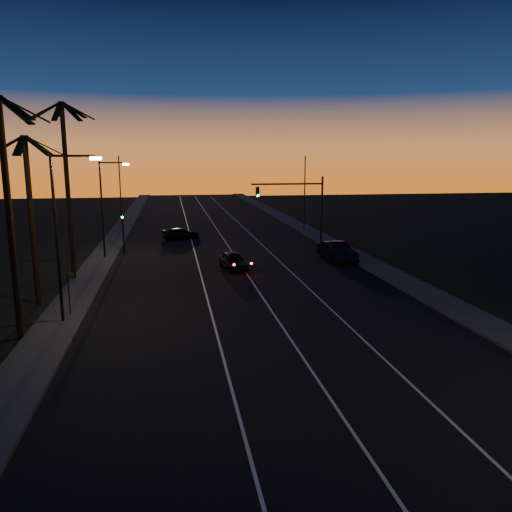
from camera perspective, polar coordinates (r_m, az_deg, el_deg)
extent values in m
cube|color=black|center=(38.36, -1.84, -2.03)|extent=(20.00, 170.00, 0.01)
cube|color=#343431|center=(38.49, -18.60, -2.46)|extent=(2.40, 170.00, 0.16)
cube|color=#343431|center=(41.34, 13.73, -1.28)|extent=(2.40, 170.00, 0.16)
cube|color=silver|center=(38.07, -6.32, -2.18)|extent=(0.12, 160.00, 0.01)
cube|color=silver|center=(38.42, -1.10, -1.99)|extent=(0.12, 160.00, 0.01)
cube|color=silver|center=(39.09, 3.98, -1.79)|extent=(0.12, 160.00, 0.01)
cylinder|color=black|center=(26.28, -26.31, 3.45)|extent=(0.32, 0.32, 11.50)
cube|color=black|center=(26.18, -24.92, 14.95)|extent=(2.18, 0.92, 1.18)
cube|color=black|center=(27.01, -25.78, 14.73)|extent=(1.25, 2.12, 1.18)
cube|color=black|center=(25.36, -25.87, 15.03)|extent=(1.95, 1.61, 1.18)
cylinder|color=black|center=(32.27, -24.25, 3.50)|extent=(0.32, 0.32, 10.00)
cube|color=black|center=(32.07, -22.97, 11.52)|extent=(2.18, 0.92, 1.18)
cube|color=black|center=(32.89, -23.71, 11.43)|extent=(1.25, 2.12, 1.18)
cube|color=black|center=(33.09, -25.29, 11.30)|extent=(1.34, 2.09, 1.18)
cube|color=black|center=(32.54, -26.59, 11.21)|extent=(2.18, 0.82, 1.18)
cube|color=black|center=(31.62, -26.66, 11.24)|extent=(1.90, 1.69, 1.18)
cube|color=black|center=(31.03, -25.35, 11.38)|extent=(0.45, 2.16, 1.18)
cube|color=black|center=(31.23, -23.67, 11.50)|extent=(1.95, 1.61, 1.18)
cylinder|color=black|center=(37.77, -20.69, 6.64)|extent=(0.32, 0.32, 12.50)
cube|color=black|center=(37.90, -19.64, 15.35)|extent=(2.18, 0.92, 1.18)
cube|color=black|center=(38.69, -20.36, 15.20)|extent=(1.25, 2.12, 1.18)
cube|color=black|center=(38.83, -21.74, 15.09)|extent=(1.34, 2.09, 1.18)
cube|color=black|center=(38.23, -22.81, 15.09)|extent=(2.18, 0.82, 1.18)
cube|color=black|center=(37.32, -22.77, 15.21)|extent=(1.90, 1.69, 1.18)
cube|color=black|center=(36.78, -21.59, 15.37)|extent=(0.45, 2.16, 1.18)
cube|color=black|center=(37.04, -20.17, 15.43)|extent=(1.95, 1.61, 1.18)
cylinder|color=black|center=(27.97, -21.81, 1.61)|extent=(0.16, 0.16, 9.00)
cylinder|color=black|center=(27.43, -20.19, 10.70)|extent=(2.20, 0.12, 0.12)
cube|color=#E5C35B|center=(27.26, -17.86, 10.57)|extent=(0.55, 0.26, 0.16)
cylinder|color=black|center=(45.61, -17.17, 4.99)|extent=(0.16, 0.16, 8.50)
cylinder|color=black|center=(45.26, -16.07, 10.21)|extent=(2.20, 0.12, 0.12)
cube|color=#E5C35B|center=(45.16, -14.66, 10.12)|extent=(0.55, 0.26, 0.16)
cylinder|color=black|center=(29.54, -20.59, -4.19)|extent=(0.06, 0.06, 2.60)
cube|color=#0C4C1B|center=(29.27, -20.74, -2.01)|extent=(0.70, 0.03, 0.20)
cylinder|color=black|center=(49.49, 7.52, 4.96)|extent=(0.20, 0.20, 7.00)
cylinder|color=black|center=(48.35, 3.60, 8.22)|extent=(7.00, 0.16, 0.16)
cube|color=black|center=(47.82, 0.17, 7.31)|extent=(0.32, 0.28, 1.00)
sphere|color=black|center=(47.63, 0.21, 7.68)|extent=(0.20, 0.20, 0.20)
sphere|color=black|center=(47.65, 0.21, 7.29)|extent=(0.20, 0.20, 0.20)
sphere|color=#14FF59|center=(47.67, 0.21, 6.91)|extent=(0.20, 0.20, 0.20)
cylinder|color=black|center=(47.68, -14.94, 2.75)|extent=(0.14, 0.14, 4.20)
cube|color=black|center=(47.48, -15.04, 4.66)|extent=(0.28, 0.25, 0.90)
sphere|color=black|center=(47.30, -15.07, 4.98)|extent=(0.18, 0.18, 0.18)
sphere|color=black|center=(47.33, -15.05, 4.64)|extent=(0.18, 0.18, 0.18)
sphere|color=#14FF59|center=(47.36, -15.03, 4.30)|extent=(0.18, 0.18, 0.18)
cylinder|color=black|center=(62.43, -15.23, 6.85)|extent=(0.14, 0.14, 9.00)
cylinder|color=black|center=(61.30, 5.58, 7.11)|extent=(0.14, 0.14, 9.00)
imported|color=black|center=(39.79, -2.60, -0.54)|extent=(2.28, 4.23, 1.37)
sphere|color=#FF0F05|center=(37.31, -2.53, -0.99)|extent=(0.18, 0.18, 0.18)
sphere|color=#FF0F05|center=(37.73, -0.54, -0.84)|extent=(0.18, 0.18, 0.18)
imported|color=black|center=(43.53, 9.26, 0.51)|extent=(2.37, 5.13, 1.63)
imported|color=black|center=(55.14, -8.59, 2.54)|extent=(4.56, 3.05, 1.23)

